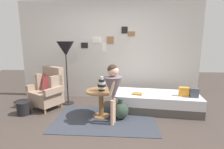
# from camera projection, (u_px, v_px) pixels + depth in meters

# --- Properties ---
(ground_plane) EXTENTS (12.00, 12.00, 0.00)m
(ground_plane) POSITION_uv_depth(u_px,v_px,m) (100.00, 132.00, 3.13)
(ground_plane) COLOR #423833
(gallery_wall) EXTENTS (4.80, 0.12, 2.60)m
(gallery_wall) POSITION_uv_depth(u_px,v_px,m) (109.00, 51.00, 4.78)
(gallery_wall) COLOR silver
(gallery_wall) RESTS_ON ground
(rug) EXTENTS (2.03, 1.30, 0.01)m
(rug) POSITION_uv_depth(u_px,v_px,m) (105.00, 119.00, 3.62)
(rug) COLOR #333842
(rug) RESTS_ON ground
(armchair) EXTENTS (0.90, 0.83, 0.97)m
(armchair) POSITION_uv_depth(u_px,v_px,m) (48.00, 90.00, 4.18)
(armchair) COLOR tan
(armchair) RESTS_ON ground
(daybed) EXTENTS (1.97, 0.99, 0.40)m
(daybed) POSITION_uv_depth(u_px,v_px,m) (156.00, 102.00, 4.06)
(daybed) COLOR #4C4742
(daybed) RESTS_ON ground
(pillow_head) EXTENTS (0.19, 0.15, 0.20)m
(pillow_head) POSITION_uv_depth(u_px,v_px,m) (194.00, 93.00, 3.74)
(pillow_head) COLOR #474C56
(pillow_head) RESTS_ON daybed
(pillow_mid) EXTENTS (0.21, 0.14, 0.19)m
(pillow_mid) POSITION_uv_depth(u_px,v_px,m) (184.00, 92.00, 3.83)
(pillow_mid) COLOR orange
(pillow_mid) RESTS_ON daybed
(side_table) EXTENTS (0.62, 0.62, 0.57)m
(side_table) POSITION_uv_depth(u_px,v_px,m) (101.00, 98.00, 3.69)
(side_table) COLOR olive
(side_table) RESTS_ON ground
(vase_striped) EXTENTS (0.17, 0.17, 0.30)m
(vase_striped) POSITION_uv_depth(u_px,v_px,m) (102.00, 85.00, 3.60)
(vase_striped) COLOR black
(vase_striped) RESTS_ON side_table
(floor_lamp) EXTENTS (0.41, 0.41, 1.56)m
(floor_lamp) POSITION_uv_depth(u_px,v_px,m) (66.00, 51.00, 4.26)
(floor_lamp) COLOR black
(floor_lamp) RESTS_ON ground
(person_child) EXTENTS (0.34, 0.34, 1.17)m
(person_child) POSITION_uv_depth(u_px,v_px,m) (113.00, 87.00, 3.28)
(person_child) COLOR #D8AD8E
(person_child) RESTS_ON ground
(book_on_daybed) EXTENTS (0.25, 0.21, 0.03)m
(book_on_daybed) POSITION_uv_depth(u_px,v_px,m) (137.00, 94.00, 3.95)
(book_on_daybed) COLOR #A67936
(book_on_daybed) RESTS_ON daybed
(demijohn_near) EXTENTS (0.34, 0.34, 0.43)m
(demijohn_near) POSITION_uv_depth(u_px,v_px,m) (120.00, 110.00, 3.63)
(demijohn_near) COLOR #2D3D33
(demijohn_near) RESTS_ON ground
(magazine_basket) EXTENTS (0.28, 0.28, 0.28)m
(magazine_basket) POSITION_uv_depth(u_px,v_px,m) (24.00, 108.00, 3.84)
(magazine_basket) COLOR black
(magazine_basket) RESTS_ON ground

